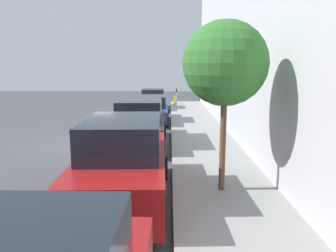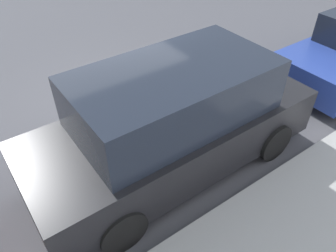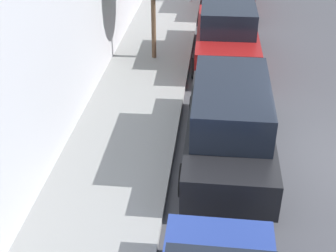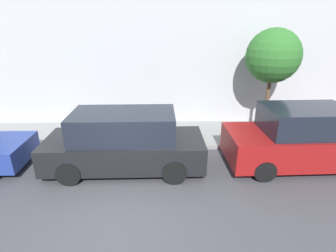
# 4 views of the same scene
# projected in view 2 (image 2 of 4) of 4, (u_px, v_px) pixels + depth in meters

# --- Properties ---
(ground_plane) EXTENTS (60.00, 60.00, 0.00)m
(ground_plane) POSITION_uv_depth(u_px,v_px,m) (108.00, 105.00, 7.22)
(ground_plane) COLOR #424247
(parked_minivan_third) EXTENTS (2.02, 4.91, 1.90)m
(parked_minivan_third) POSITION_uv_depth(u_px,v_px,m) (174.00, 122.00, 5.29)
(parked_minivan_third) COLOR black
(parked_minivan_third) RESTS_ON ground_plane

